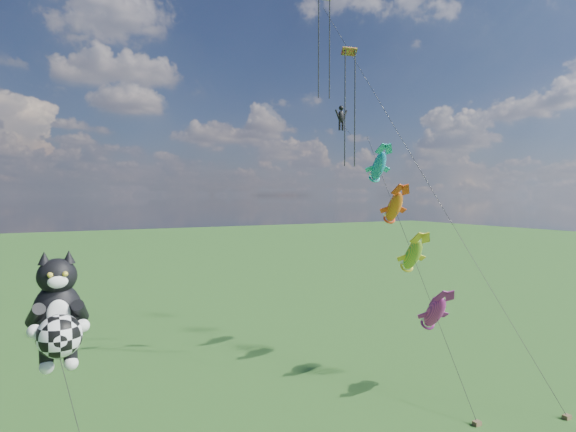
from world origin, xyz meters
name	(u,v)px	position (x,y,z in m)	size (l,w,h in m)	color
cat_kite_rig	(58,315)	(-5.50, -0.95, 7.02)	(2.56, 4.01, 9.52)	brown
fish_windsock_rig	(403,231)	(15.94, 3.64, 9.30)	(4.75, 15.34, 16.56)	brown
parafoil_rig	(344,98)	(13.71, 7.55, 18.69)	(5.68, 16.88, 27.01)	brown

